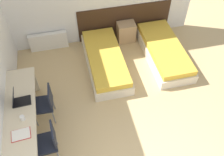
% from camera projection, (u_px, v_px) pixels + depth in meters
% --- Properties ---
extents(headboard_panel, '(2.46, 0.03, 0.93)m').
position_uv_depth(headboard_panel, '(124.00, 21.00, 6.55)').
color(headboard_panel, '#382316').
rests_on(headboard_panel, ground_plane).
extents(bed_near_window, '(0.87, 2.04, 0.38)m').
position_uv_depth(bed_near_window, '(105.00, 61.00, 5.98)').
color(bed_near_window, beige).
rests_on(bed_near_window, ground_plane).
extents(bed_near_door, '(0.87, 2.04, 0.38)m').
position_uv_depth(bed_near_door, '(164.00, 51.00, 6.20)').
color(bed_near_door, beige).
rests_on(bed_near_door, ground_plane).
extents(nightstand, '(0.46, 0.34, 0.53)m').
position_uv_depth(nightstand, '(126.00, 32.00, 6.57)').
color(nightstand, tan).
rests_on(nightstand, ground_plane).
extents(radiator, '(0.97, 0.12, 0.47)m').
position_uv_depth(radiator, '(49.00, 41.00, 6.37)').
color(radiator, silver).
rests_on(radiator, ground_plane).
extents(desk, '(0.55, 2.41, 0.72)m').
position_uv_depth(desk, '(22.00, 123.00, 4.40)').
color(desk, beige).
rests_on(desk, ground_plane).
extents(chair_near_laptop, '(0.43, 0.43, 0.85)m').
position_uv_depth(chair_near_laptop, '(45.00, 103.00, 4.79)').
color(chair_near_laptop, black).
rests_on(chair_near_laptop, ground_plane).
extents(chair_near_notebook, '(0.43, 0.43, 0.85)m').
position_uv_depth(chair_near_notebook, '(48.00, 141.00, 4.26)').
color(chair_near_notebook, black).
rests_on(chair_near_notebook, ground_plane).
extents(laptop, '(0.34, 0.23, 0.33)m').
position_uv_depth(laptop, '(19.00, 100.00, 4.47)').
color(laptop, black).
rests_on(laptop, desk).
extents(open_notebook, '(0.33, 0.24, 0.02)m').
position_uv_depth(open_notebook, '(21.00, 134.00, 4.09)').
color(open_notebook, '#B21E1E').
rests_on(open_notebook, desk).
extents(mug, '(0.08, 0.08, 0.09)m').
position_uv_depth(mug, '(22.00, 118.00, 4.25)').
color(mug, white).
rests_on(mug, desk).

